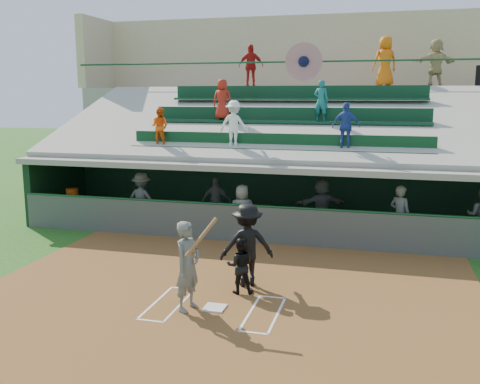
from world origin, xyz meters
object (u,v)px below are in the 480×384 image
(batter_at_plate, at_px, (188,266))
(water_cooler, at_px, (72,194))
(home_plate, at_px, (215,308))
(white_table, at_px, (73,211))
(catcher, at_px, (240,266))

(batter_at_plate, distance_m, water_cooler, 8.89)
(home_plate, height_order, white_table, white_table)
(home_plate, relative_size, white_table, 0.52)
(home_plate, bearing_deg, white_table, 139.35)
(white_table, bearing_deg, home_plate, -23.21)
(home_plate, xyz_separation_m, batter_at_plate, (-0.50, -0.18, 0.91))
(home_plate, bearing_deg, water_cooler, 139.41)
(batter_at_plate, distance_m, white_table, 8.93)
(water_cooler, bearing_deg, white_table, 120.40)
(catcher, xyz_separation_m, white_table, (-7.23, 4.99, -0.24))
(home_plate, xyz_separation_m, white_table, (-6.96, 5.97, 0.37))
(home_plate, xyz_separation_m, water_cooler, (-6.94, 5.94, 0.93))
(catcher, xyz_separation_m, water_cooler, (-7.22, 4.96, 0.33))
(home_plate, relative_size, catcher, 0.35)
(catcher, relative_size, water_cooler, 3.07)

